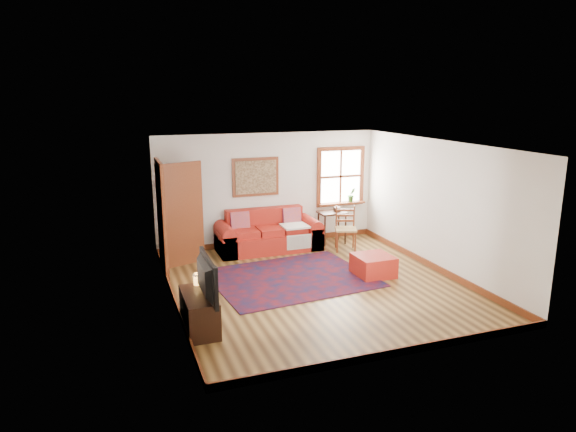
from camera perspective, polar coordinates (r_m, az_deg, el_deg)
name	(u,v)px	position (r m, az deg, el deg)	size (l,w,h in m)	color
ground	(315,285)	(9.27, 3.06, -7.61)	(5.50, 5.50, 0.00)	#452B12
room_envelope	(316,194)	(8.83, 3.15, 2.47)	(5.04, 5.54, 2.52)	silver
window	(342,182)	(12.02, 6.01, 3.74)	(1.18, 0.20, 1.38)	white
doorway	(174,214)	(10.08, -12.53, 0.17)	(0.89, 1.08, 2.14)	black
framed_artwork	(256,177)	(11.25, -3.61, 4.35)	(1.05, 0.07, 0.85)	brown
persian_rug	(291,278)	(9.55, 0.35, -6.88)	(2.83, 2.26, 0.02)	#500B11
red_leather_sofa	(268,237)	(11.20, -2.21, -2.29)	(2.23, 0.92, 0.87)	#AD2116
red_ottoman	(373,265)	(9.78, 9.46, -5.43)	(0.68, 0.68, 0.39)	#AD2116
side_table	(332,217)	(11.64, 4.92, -0.12)	(0.61, 0.46, 0.73)	#311A10
ladder_back_chair	(346,227)	(11.19, 6.41, -1.19)	(0.56, 0.55, 0.95)	tan
media_cabinet	(199,312)	(7.62, -9.83, -10.46)	(0.44, 0.98, 0.54)	#311A10
television	(201,278)	(7.27, -9.64, -6.81)	(1.05, 0.14, 0.60)	black
candle_hurricane	(197,280)	(7.84, -10.06, -6.98)	(0.12, 0.12, 0.18)	silver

